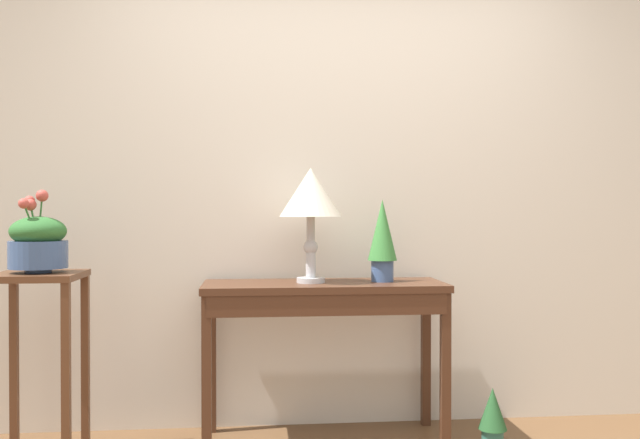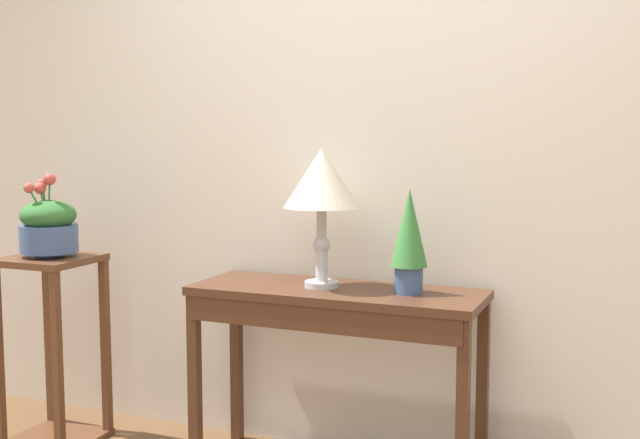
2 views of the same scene
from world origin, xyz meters
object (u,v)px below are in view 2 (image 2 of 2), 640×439
object	(u,v)px
planter_bowl_wide	(48,226)
table_lamp	(322,183)
console_table	(335,317)
potted_plant_on_console	(409,237)
pedestal_stand_left	(53,351)

from	to	relation	value
planter_bowl_wide	table_lamp	bearing A→B (deg)	7.68
console_table	table_lamp	size ratio (longest dim) A/B	2.10
table_lamp	potted_plant_on_console	xyz separation A→B (m)	(0.36, 0.02, -0.20)
potted_plant_on_console	console_table	bearing A→B (deg)	-172.20
table_lamp	planter_bowl_wide	xyz separation A→B (m)	(-1.25, -0.17, -0.21)
potted_plant_on_console	pedestal_stand_left	distance (m)	1.73
table_lamp	planter_bowl_wide	size ratio (longest dim) A/B	1.52
pedestal_stand_left	console_table	bearing A→B (deg)	6.25
console_table	table_lamp	distance (m)	0.55
table_lamp	potted_plant_on_console	size ratio (longest dim) A/B	1.37
potted_plant_on_console	table_lamp	bearing A→B (deg)	-177.38
pedestal_stand_left	planter_bowl_wide	xyz separation A→B (m)	(-0.00, -0.00, 0.57)
potted_plant_on_console	planter_bowl_wide	xyz separation A→B (m)	(-1.62, -0.19, -0.01)
console_table	potted_plant_on_console	bearing A→B (deg)	7.80
console_table	pedestal_stand_left	world-z (taller)	pedestal_stand_left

